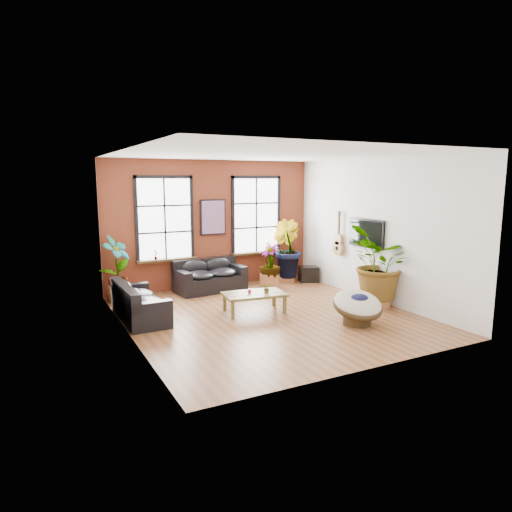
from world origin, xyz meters
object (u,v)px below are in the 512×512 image
Objects in this scene: coffee_table at (254,295)px; sofa_back at (209,277)px; sofa_left at (138,303)px; papasan_chair at (358,306)px.

sofa_back is at bearing 100.98° from coffee_table.
sofa_back is at bearing -54.73° from sofa_left.
coffee_table is (2.46, -0.67, 0.04)m from sofa_left.
coffee_table is at bearing -91.66° from sofa_back.
coffee_table is 2.32m from papasan_chair.
sofa_back is 1.32× the size of coffee_table.
sofa_left is (-2.31, -1.70, -0.03)m from sofa_back.
sofa_back reaches higher than papasan_chair.
sofa_back reaches higher than coffee_table.
sofa_left reaches higher than papasan_chair.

